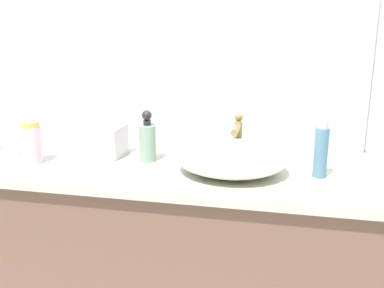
# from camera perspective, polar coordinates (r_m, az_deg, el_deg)

# --- Properties ---
(bathroom_wall_rear) EXTENTS (6.00, 0.06, 2.60)m
(bathroom_wall_rear) POSITION_cam_1_polar(r_m,az_deg,el_deg) (1.92, -1.47, 13.29)
(bathroom_wall_rear) COLOR silver
(bathroom_wall_rear) RESTS_ON ground
(vanity_counter) EXTENTS (1.66, 0.52, 0.86)m
(vanity_counter) POSITION_cam_1_polar(r_m,az_deg,el_deg) (1.91, -4.03, -14.35)
(vanity_counter) COLOR brown
(vanity_counter) RESTS_ON ground
(sink_basin) EXTENTS (0.36, 0.31, 0.10)m
(sink_basin) POSITION_cam_1_polar(r_m,az_deg,el_deg) (1.61, 4.55, -1.62)
(sink_basin) COLOR silver
(sink_basin) RESTS_ON vanity_counter
(faucet) EXTENTS (0.03, 0.14, 0.15)m
(faucet) POSITION_cam_1_polar(r_m,az_deg,el_deg) (1.76, 5.30, 1.29)
(faucet) COLOR olive
(faucet) RESTS_ON vanity_counter
(soap_dispenser) EXTENTS (0.06, 0.06, 0.18)m
(soap_dispenser) POSITION_cam_1_polar(r_m,az_deg,el_deg) (1.72, -5.19, 0.47)
(soap_dispenser) COLOR gray
(soap_dispenser) RESTS_ON vanity_counter
(lotion_bottle) EXTENTS (0.07, 0.07, 0.15)m
(lotion_bottle) POSITION_cam_1_polar(r_m,az_deg,el_deg) (1.78, -18.13, 0.18)
(lotion_bottle) COLOR silver
(lotion_bottle) RESTS_ON vanity_counter
(spray_can) EXTENTS (0.04, 0.04, 0.19)m
(spray_can) POSITION_cam_1_polar(r_m,az_deg,el_deg) (1.61, 14.75, -0.74)
(spray_can) COLOR teal
(spray_can) RESTS_ON vanity_counter
(tissue_box) EXTENTS (0.13, 0.13, 0.15)m
(tissue_box) POSITION_cam_1_polar(r_m,az_deg,el_deg) (1.80, -9.77, 0.62)
(tissue_box) COLOR silver
(tissue_box) RESTS_ON vanity_counter
(candle_jar) EXTENTS (0.06, 0.06, 0.05)m
(candle_jar) POSITION_cam_1_polar(r_m,az_deg,el_deg) (1.90, -20.12, -0.53)
(candle_jar) COLOR silver
(candle_jar) RESTS_ON vanity_counter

